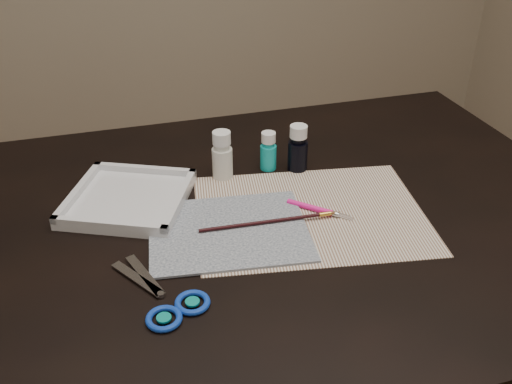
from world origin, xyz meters
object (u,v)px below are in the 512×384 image
object	(u,v)px
canvas	(229,231)
scissors	(150,291)
paint_bottle_white	(222,155)
palette_tray	(128,198)
paper	(310,214)
paint_bottle_navy	(298,148)
paint_bottle_cyan	(268,151)

from	to	relation	value
canvas	scissors	bearing A→B (deg)	-141.68
paint_bottle_white	palette_tray	size ratio (longest dim) A/B	0.48
paper	paint_bottle_navy	bearing A→B (deg)	78.27
canvas	scissors	world-z (taller)	scissors
canvas	paint_bottle_navy	xyz separation A→B (m)	(0.19, 0.18, 0.05)
paper	palette_tray	distance (m)	0.34
scissors	palette_tray	xyz separation A→B (m)	(-0.01, 0.26, 0.01)
paper	paint_bottle_white	xyz separation A→B (m)	(-0.12, 0.18, 0.05)
paint_bottle_cyan	canvas	bearing A→B (deg)	-123.82
paint_bottle_navy	scissors	bearing A→B (deg)	-138.80
paint_bottle_white	palette_tray	world-z (taller)	paint_bottle_white
paint_bottle_cyan	paint_bottle_navy	distance (m)	0.06
paint_bottle_white	paint_bottle_navy	bearing A→B (deg)	-4.39
canvas	paint_bottle_white	world-z (taller)	paint_bottle_white
paper	scissors	size ratio (longest dim) A/B	2.02
palette_tray	canvas	bearing A→B (deg)	-42.56
paper	palette_tray	xyz separation A→B (m)	(-0.31, 0.13, 0.01)
canvas	scissors	xyz separation A→B (m)	(-0.15, -0.12, 0.00)
scissors	paint_bottle_white	bearing A→B (deg)	-63.39
paint_bottle_navy	scissors	world-z (taller)	paint_bottle_navy
scissors	paper	bearing A→B (deg)	-98.85
canvas	palette_tray	distance (m)	0.21
paper	palette_tray	size ratio (longest dim) A/B	1.96
paint_bottle_white	paint_bottle_navy	xyz separation A→B (m)	(0.16, -0.01, -0.00)
paper	canvas	bearing A→B (deg)	-174.57
paper	paint_bottle_cyan	xyz separation A→B (m)	(-0.02, 0.19, 0.04)
palette_tray	paint_bottle_cyan	bearing A→B (deg)	11.03
paper	paint_bottle_navy	world-z (taller)	paint_bottle_navy
paint_bottle_navy	palette_tray	distance (m)	0.35
paint_bottle_white	palette_tray	distance (m)	0.20
paper	scissors	world-z (taller)	scissors
paper	palette_tray	bearing A→B (deg)	157.62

